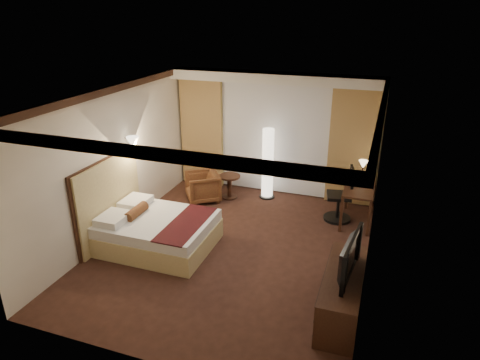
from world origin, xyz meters
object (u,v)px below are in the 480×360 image
(desk, at_px, (358,204))
(floor_lamp, at_px, (268,164))
(armchair, at_px, (203,185))
(office_chair, at_px, (339,194))
(bed, at_px, (158,232))
(side_table, at_px, (230,186))
(dresser, at_px, (342,293))
(television, at_px, (344,254))

(desk, bearing_deg, floor_lamp, 165.05)
(armchair, distance_m, office_chair, 2.91)
(bed, bearing_deg, side_table, 79.45)
(floor_lamp, bearing_deg, armchair, -154.03)
(bed, height_order, dresser, dresser)
(bed, relative_size, floor_lamp, 1.18)
(bed, xyz_separation_m, desk, (3.21, 2.14, 0.10))
(bed, height_order, office_chair, office_chair)
(office_chair, bearing_deg, television, -93.22)
(dresser, bearing_deg, television, 180.00)
(office_chair, height_order, television, office_chair)
(desk, relative_size, office_chair, 1.04)
(television, bearing_deg, office_chair, 14.27)
(office_chair, relative_size, television, 1.09)
(bed, height_order, side_table, bed)
(armchair, relative_size, television, 0.68)
(office_chair, bearing_deg, floor_lamp, 149.22)
(side_table, relative_size, floor_lamp, 0.33)
(side_table, height_order, dresser, dresser)
(floor_lamp, distance_m, television, 3.95)
(bed, relative_size, side_table, 3.56)
(side_table, xyz_separation_m, floor_lamp, (0.78, 0.29, 0.53))
(desk, bearing_deg, television, -89.60)
(armchair, bearing_deg, office_chair, 55.45)
(side_table, xyz_separation_m, dresser, (2.82, -3.11, 0.05))
(armchair, bearing_deg, floor_lamp, 80.60)
(side_table, relative_size, office_chair, 0.47)
(bed, xyz_separation_m, side_table, (0.44, 2.37, -0.01))
(armchair, xyz_separation_m, side_table, (0.50, 0.33, -0.09))
(office_chair, xyz_separation_m, dresser, (0.42, -2.82, -0.24))
(office_chair, relative_size, dresser, 0.68)
(side_table, height_order, desk, desk)
(floor_lamp, xyz_separation_m, television, (2.01, -3.40, 0.14))
(bed, xyz_separation_m, television, (3.23, -0.74, 0.65))
(armchair, relative_size, floor_lamp, 0.44)
(television, bearing_deg, floor_lamp, 36.98)
(office_chair, bearing_deg, bed, -154.76)
(dresser, bearing_deg, desk, 91.00)
(bed, relative_size, desk, 1.61)
(armchair, distance_m, floor_lamp, 1.49)
(armchair, xyz_separation_m, desk, (3.27, 0.09, 0.03))
(armchair, height_order, floor_lamp, floor_lamp)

